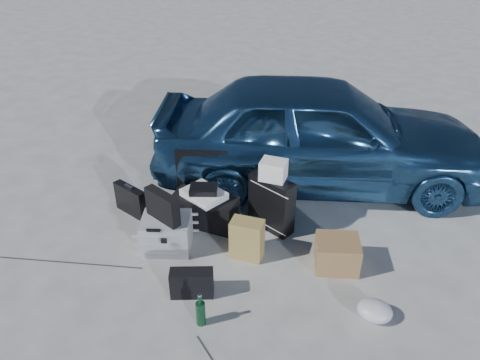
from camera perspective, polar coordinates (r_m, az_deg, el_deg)
name	(u,v)px	position (r m, az deg, el deg)	size (l,w,h in m)	color
ground	(212,273)	(4.68, -3.42, -11.23)	(60.00, 60.00, 0.00)	#B0B0AB
car	(319,132)	(5.85, 9.61, 5.81)	(1.62, 4.02, 1.37)	#2D5D8B
pelican_case	(167,233)	(4.92, -8.93, -6.42)	(0.49, 0.40, 0.36)	#ABADB0
laptop_bag	(162,206)	(4.73, -9.43, -3.19)	(0.42, 0.11, 0.32)	black
briefcase	(131,200)	(5.51, -13.18, -2.42)	(0.45, 0.10, 0.35)	black
suitcase_left	(203,176)	(5.46, -4.59, 0.50)	(0.57, 0.21, 0.74)	black
suitcase_right	(271,203)	(5.08, 3.86, -2.85)	(0.52, 0.19, 0.62)	black
white_carton	(273,170)	(4.86, 4.09, 1.22)	(0.26, 0.21, 0.21)	white
duffel_bag	(205,210)	(5.21, -4.26, -3.72)	(0.71, 0.31, 0.36)	black
flat_box_white	(204,194)	(5.08, -4.43, -1.74)	(0.44, 0.33, 0.08)	white
flat_box_black	(204,189)	(5.04, -4.46, -1.13)	(0.30, 0.21, 0.06)	black
kraft_bag	(247,239)	(4.73, 0.85, -7.21)	(0.32, 0.19, 0.43)	#AE8F4B
cardboard_box	(337,254)	(4.74, 11.74, -8.78)	(0.42, 0.36, 0.31)	olive
plastic_bag	(375,311)	(4.37, 16.11, -15.06)	(0.30, 0.26, 0.17)	silver
messenger_bag	(192,283)	(4.39, -5.90, -12.40)	(0.39, 0.15, 0.28)	black
green_bottle	(200,310)	(4.12, -4.84, -15.48)	(0.08, 0.08, 0.33)	black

